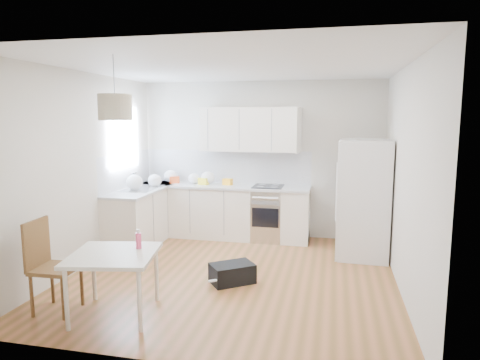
# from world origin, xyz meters

# --- Properties ---
(floor) EXTENTS (4.20, 4.20, 0.00)m
(floor) POSITION_xyz_m (0.00, 0.00, 0.00)
(floor) COLOR brown
(floor) RESTS_ON ground
(ceiling) EXTENTS (4.20, 4.20, 0.00)m
(ceiling) POSITION_xyz_m (0.00, 0.00, 2.70)
(ceiling) COLOR white
(ceiling) RESTS_ON wall_back
(wall_back) EXTENTS (4.20, 0.00, 4.20)m
(wall_back) POSITION_xyz_m (0.00, 2.10, 1.35)
(wall_back) COLOR beige
(wall_back) RESTS_ON floor
(wall_left) EXTENTS (0.00, 4.20, 4.20)m
(wall_left) POSITION_xyz_m (-2.10, 0.00, 1.35)
(wall_left) COLOR beige
(wall_left) RESTS_ON floor
(wall_right) EXTENTS (0.00, 4.20, 4.20)m
(wall_right) POSITION_xyz_m (2.10, 0.00, 1.35)
(wall_right) COLOR beige
(wall_right) RESTS_ON floor
(window_glassblock) EXTENTS (0.02, 1.00, 1.00)m
(window_glassblock) POSITION_xyz_m (-2.09, 1.15, 1.75)
(window_glassblock) COLOR #BFE0F9
(window_glassblock) RESTS_ON wall_left
(cabinets_back) EXTENTS (3.00, 0.60, 0.88)m
(cabinets_back) POSITION_xyz_m (-0.60, 1.80, 0.44)
(cabinets_back) COLOR white
(cabinets_back) RESTS_ON floor
(cabinets_left) EXTENTS (0.60, 1.80, 0.88)m
(cabinets_left) POSITION_xyz_m (-1.80, 1.20, 0.44)
(cabinets_left) COLOR white
(cabinets_left) RESTS_ON floor
(counter_back) EXTENTS (3.02, 0.64, 0.04)m
(counter_back) POSITION_xyz_m (-0.60, 1.80, 0.90)
(counter_back) COLOR #BABDBF
(counter_back) RESTS_ON cabinets_back
(counter_left) EXTENTS (0.64, 1.82, 0.04)m
(counter_left) POSITION_xyz_m (-1.80, 1.20, 0.90)
(counter_left) COLOR #BABDBF
(counter_left) RESTS_ON cabinets_left
(backsplash_back) EXTENTS (3.00, 0.01, 0.58)m
(backsplash_back) POSITION_xyz_m (-0.60, 2.09, 1.21)
(backsplash_back) COLOR white
(backsplash_back) RESTS_ON wall_back
(backsplash_left) EXTENTS (0.01, 1.80, 0.58)m
(backsplash_left) POSITION_xyz_m (-2.09, 1.20, 1.21)
(backsplash_left) COLOR white
(backsplash_left) RESTS_ON wall_left
(upper_cabinets) EXTENTS (1.70, 0.32, 0.75)m
(upper_cabinets) POSITION_xyz_m (-0.15, 1.94, 1.88)
(upper_cabinets) COLOR white
(upper_cabinets) RESTS_ON wall_back
(range_oven) EXTENTS (0.50, 0.61, 0.88)m
(range_oven) POSITION_xyz_m (0.20, 1.80, 0.44)
(range_oven) COLOR silver
(range_oven) RESTS_ON floor
(sink) EXTENTS (0.50, 0.80, 0.16)m
(sink) POSITION_xyz_m (-1.80, 1.15, 0.92)
(sink) COLOR silver
(sink) RESTS_ON counter_left
(refrigerator) EXTENTS (0.88, 0.91, 1.76)m
(refrigerator) POSITION_xyz_m (1.74, 1.26, 0.88)
(refrigerator) COLOR white
(refrigerator) RESTS_ON floor
(dining_table) EXTENTS (1.00, 1.00, 0.68)m
(dining_table) POSITION_xyz_m (-0.94, -1.36, 0.61)
(dining_table) COLOR #BEB5A2
(dining_table) RESTS_ON floor
(dining_chair) EXTENTS (0.44, 0.44, 1.00)m
(dining_chair) POSITION_xyz_m (-1.59, -1.42, 0.50)
(dining_chair) COLOR #492F16
(dining_chair) RESTS_ON floor
(drink_bottle) EXTENTS (0.07, 0.07, 0.21)m
(drink_bottle) POSITION_xyz_m (-0.75, -1.15, 0.78)
(drink_bottle) COLOR #D33A61
(drink_bottle) RESTS_ON dining_table
(gym_bag) EXTENTS (0.63, 0.59, 0.24)m
(gym_bag) POSITION_xyz_m (0.06, -0.22, 0.12)
(gym_bag) COLOR black
(gym_bag) RESTS_ON floor
(pendant_lamp) EXTENTS (0.41, 0.41, 0.26)m
(pendant_lamp) POSITION_xyz_m (-0.90, -1.28, 2.18)
(pendant_lamp) COLOR beige
(pendant_lamp) RESTS_ON ceiling
(grocery_bag_a) EXTENTS (0.25, 0.21, 0.22)m
(grocery_bag_a) POSITION_xyz_m (-1.59, 1.91, 1.03)
(grocery_bag_a) COLOR white
(grocery_bag_a) RESTS_ON counter_back
(grocery_bag_b) EXTENTS (0.21, 0.18, 0.19)m
(grocery_bag_b) POSITION_xyz_m (-1.13, 1.84, 1.01)
(grocery_bag_b) COLOR white
(grocery_bag_b) RESTS_ON counter_back
(grocery_bag_c) EXTENTS (0.25, 0.21, 0.22)m
(grocery_bag_c) POSITION_xyz_m (-0.88, 1.86, 1.03)
(grocery_bag_c) COLOR white
(grocery_bag_c) RESTS_ON counter_back
(grocery_bag_d) EXTENTS (0.23, 0.20, 0.21)m
(grocery_bag_d) POSITION_xyz_m (-1.68, 1.40, 1.02)
(grocery_bag_d) COLOR white
(grocery_bag_d) RESTS_ON counter_back
(grocery_bag_e) EXTENTS (0.28, 0.23, 0.25)m
(grocery_bag_e) POSITION_xyz_m (-1.86, 1.02, 1.04)
(grocery_bag_e) COLOR white
(grocery_bag_e) RESTS_ON counter_left
(snack_orange) EXTENTS (0.18, 0.14, 0.11)m
(snack_orange) POSITION_xyz_m (-0.51, 1.83, 0.98)
(snack_orange) COLOR orange
(snack_orange) RESTS_ON counter_back
(snack_yellow) EXTENTS (0.19, 0.15, 0.12)m
(snack_yellow) POSITION_xyz_m (-0.94, 1.78, 0.98)
(snack_yellow) COLOR yellow
(snack_yellow) RESTS_ON counter_back
(snack_red) EXTENTS (0.19, 0.15, 0.12)m
(snack_red) POSITION_xyz_m (-1.49, 1.83, 0.98)
(snack_red) COLOR #C94319
(snack_red) RESTS_ON counter_back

